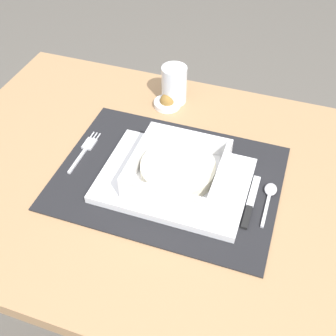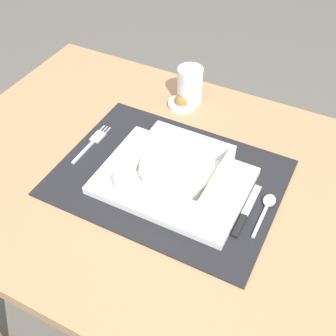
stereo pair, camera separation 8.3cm
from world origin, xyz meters
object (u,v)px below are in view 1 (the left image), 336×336
object	(u,v)px
spoon	(270,194)
drinking_glass	(174,86)
butter_knife	(250,204)
porridge_bowl	(178,171)
condiment_saucer	(167,102)
dining_table	(164,211)
fork	(86,149)

from	to	relation	value
spoon	drinking_glass	distance (m)	0.36
butter_knife	drinking_glass	bearing A→B (deg)	133.09
porridge_bowl	condiment_saucer	bearing A→B (deg)	113.59
porridge_bowl	drinking_glass	distance (m)	0.28
dining_table	fork	world-z (taller)	fork
dining_table	porridge_bowl	size ratio (longest dim) A/B	5.72
condiment_saucer	porridge_bowl	bearing A→B (deg)	-66.41
fork	butter_knife	world-z (taller)	butter_knife
dining_table	porridge_bowl	distance (m)	0.15
porridge_bowl	fork	world-z (taller)	porridge_bowl
spoon	butter_knife	world-z (taller)	spoon
spoon	dining_table	bearing A→B (deg)	-173.95
fork	butter_knife	bearing A→B (deg)	-3.83
dining_table	condiment_saucer	world-z (taller)	condiment_saucer
fork	condiment_saucer	bearing A→B (deg)	63.59
dining_table	butter_knife	xyz separation A→B (m)	(0.18, -0.02, 0.12)
porridge_bowl	condiment_saucer	size ratio (longest dim) A/B	2.67
dining_table	drinking_glass	world-z (taller)	drinking_glass
dining_table	drinking_glass	xyz separation A→B (m)	(-0.06, 0.25, 0.15)
butter_knife	condiment_saucer	xyz separation A→B (m)	(-0.25, 0.25, 0.00)
fork	spoon	distance (m)	0.39
spoon	drinking_glass	size ratio (longest dim) A/B	1.19
spoon	condiment_saucer	distance (m)	0.35
porridge_bowl	condiment_saucer	xyz separation A→B (m)	(-0.10, 0.24, -0.03)
fork	butter_knife	size ratio (longest dim) A/B	0.98
fork	butter_knife	xyz separation A→B (m)	(0.36, -0.04, 0.00)
porridge_bowl	butter_knife	world-z (taller)	porridge_bowl
fork	porridge_bowl	bearing A→B (deg)	-5.45
fork	spoon	world-z (taller)	spoon
drinking_glass	condiment_saucer	size ratio (longest dim) A/B	1.42
dining_table	butter_knife	size ratio (longest dim) A/B	7.32
porridge_bowl	fork	distance (m)	0.22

